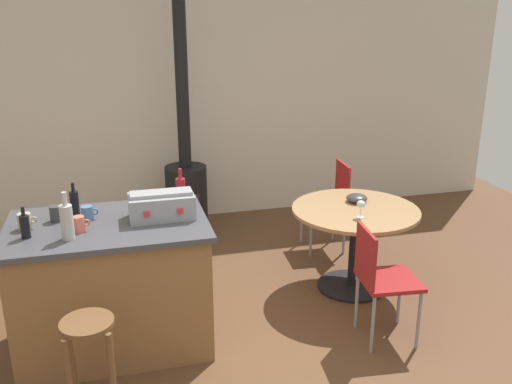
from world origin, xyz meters
The scene contains 19 objects.
ground_plane centered at (0.00, 0.00, 0.00)m, with size 8.80×8.80×0.00m, color brown.
back_wall centered at (0.00, 2.97, 1.35)m, with size 8.00×0.10×2.70m, color beige.
kitchen_island centered at (-0.72, 0.49, 0.47)m, with size 1.34×0.89×0.94m.
wooden_stool centered at (-0.86, -0.30, 0.47)m, with size 0.30×0.30×0.66m.
dining_table centered at (1.28, 0.83, 0.56)m, with size 1.06×1.06×0.73m.
folding_chair_near centered at (1.13, 0.05, 0.52)m, with size 0.44×0.44×0.87m.
folding_chair_far centered at (1.41, 1.67, 0.53)m, with size 0.43×0.43×0.88m.
wood_stove centered at (0.08, 2.44, 0.58)m, with size 0.44×0.45×2.40m.
toolbox centered at (-0.34, 0.49, 1.03)m, with size 0.44×0.25×0.19m.
bottle_0 centered at (-1.21, 0.35, 1.02)m, with size 0.06×0.06×0.21m.
bottle_1 centered at (-0.95, 0.27, 1.06)m, with size 0.08×0.08×0.31m.
bottle_2 centered at (-0.18, 0.74, 1.04)m, with size 0.07×0.07×0.27m.
bottle_3 centered at (-0.93, 0.72, 1.03)m, with size 0.06×0.06×0.23m.
cup_0 centered at (-1.04, 0.61, 0.99)m, with size 0.12×0.09×0.11m.
cup_1 centered at (-0.89, 0.37, 0.99)m, with size 0.11×0.07×0.11m.
cup_2 centered at (-1.24, 0.51, 0.99)m, with size 0.12×0.09×0.11m.
cup_3 centered at (-0.84, 0.58, 0.99)m, with size 0.12×0.08×0.10m.
wine_glass centered at (1.23, 0.62, 0.84)m, with size 0.07×0.07×0.14m.
serving_bowl centered at (1.36, 0.97, 0.77)m, with size 0.18×0.18×0.07m, color #383838.
Camera 1 is at (-0.64, -3.16, 2.33)m, focal length 39.00 mm.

